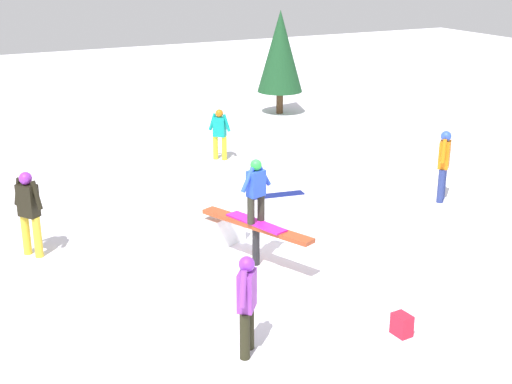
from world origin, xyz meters
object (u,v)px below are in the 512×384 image
at_px(bystander_black, 29,209).
at_px(loose_snowboard_navy, 277,195).
at_px(pine_tree_far, 280,51).
at_px(bystander_purple, 247,300).
at_px(bystander_orange, 444,162).
at_px(main_rider_on_rail, 256,193).
at_px(bystander_teal, 220,132).
at_px(rail_feature, 256,230).
at_px(backpack_on_snow, 402,325).

distance_m(bystander_black, loose_snowboard_navy, 5.91).
distance_m(loose_snowboard_navy, pine_tree_far, 8.99).
distance_m(bystander_purple, pine_tree_far, 15.69).
bearing_deg(bystander_purple, bystander_orange, -21.64).
distance_m(main_rider_on_rail, bystander_teal, 6.95).
relative_size(rail_feature, backpack_on_snow, 7.03).
bearing_deg(main_rider_on_rail, bystander_teal, 144.70).
height_order(rail_feature, loose_snowboard_navy, rail_feature).
relative_size(bystander_black, bystander_orange, 1.01).
relative_size(rail_feature, pine_tree_far, 0.67).
height_order(bystander_purple, pine_tree_far, pine_tree_far).
relative_size(rail_feature, bystander_teal, 1.70).
distance_m(main_rider_on_rail, bystander_purple, 3.08).
bearing_deg(bystander_black, loose_snowboard_navy, 63.77).
relative_size(main_rider_on_rail, backpack_on_snow, 4.00).
height_order(bystander_purple, bystander_teal, bystander_purple).
xyz_separation_m(rail_feature, pine_tree_far, (-10.86, 6.39, 1.46)).
height_order(bystander_teal, backpack_on_snow, bystander_teal).
relative_size(bystander_teal, bystander_black, 0.85).
bearing_deg(bystander_teal, bystander_black, -98.36).
bearing_deg(backpack_on_snow, bystander_orange, 130.10).
bearing_deg(loose_snowboard_navy, rail_feature, -114.96).
relative_size(rail_feature, bystander_orange, 1.45).
distance_m(bystander_orange, pine_tree_far, 9.77).
bearing_deg(backpack_on_snow, bystander_teal, 167.90).
bearing_deg(bystander_black, pine_tree_far, 95.18).
xyz_separation_m(main_rider_on_rail, loose_snowboard_navy, (-3.22, 2.17, -1.39)).
relative_size(bystander_purple, bystander_teal, 1.09).
relative_size(main_rider_on_rail, bystander_orange, 0.82).
bearing_deg(pine_tree_far, bystander_black, -49.31).
relative_size(bystander_orange, backpack_on_snow, 4.85).
height_order(bystander_teal, pine_tree_far, pine_tree_far).
xyz_separation_m(backpack_on_snow, pine_tree_far, (-14.10, 5.56, 1.98)).
bearing_deg(bystander_purple, bystander_black, 62.26).
bearing_deg(bystander_orange, pine_tree_far, -138.64).
height_order(main_rider_on_rail, bystander_black, main_rider_on_rail).
bearing_deg(backpack_on_snow, pine_tree_far, 154.26).
distance_m(bystander_purple, backpack_on_snow, 2.48).
xyz_separation_m(rail_feature, bystander_black, (-2.28, -3.60, 0.24)).
bearing_deg(bystander_black, rail_feature, 22.16).
relative_size(bystander_black, pine_tree_far, 0.47).
bearing_deg(rail_feature, bystander_teal, 139.12).
distance_m(bystander_purple, bystander_orange, 7.89).
height_order(bystander_orange, loose_snowboard_navy, bystander_orange).
bearing_deg(backpack_on_snow, main_rider_on_rail, -169.76).
height_order(bystander_black, bystander_orange, bystander_black).
relative_size(bystander_purple, bystander_orange, 0.92).
bearing_deg(loose_snowboard_navy, bystander_teal, 98.66).
relative_size(bystander_black, backpack_on_snow, 4.88).
bearing_deg(bystander_black, bystander_orange, 47.78).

